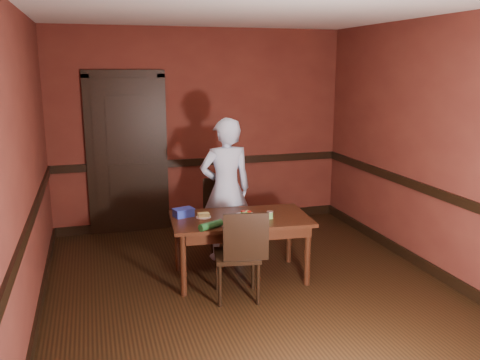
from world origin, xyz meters
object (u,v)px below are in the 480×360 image
chair_near (237,254)px  cheese_saucer (203,216)px  person (226,189)px  food_tub (183,212)px  sauce_jar (270,215)px  dining_table (240,247)px  sandwich_plate (246,216)px  chair_far (227,217)px

chair_near → cheese_saucer: size_ratio=5.82×
person → cheese_saucer: size_ratio=10.64×
person → food_tub: (-0.56, -0.41, -0.11)m
sauce_jar → cheese_saucer: 0.69m
chair_near → person: person is taller
dining_table → sauce_jar: bearing=-20.9°
person → food_tub: 0.71m
dining_table → food_tub: size_ratio=6.03×
chair_near → person: (0.17, 1.05, 0.37)m
dining_table → person: bearing=94.3°
chair_near → sandwich_plate: (0.22, 0.42, 0.24)m
chair_far → chair_near: 1.25m
person → cheese_saucer: 0.64m
cheese_saucer → food_tub: 0.21m
chair_far → person: 0.43m
chair_far → sauce_jar: chair_far is taller
chair_near → food_tub: (-0.39, 0.64, 0.26)m
dining_table → sauce_jar: sauce_jar is taller
dining_table → cheese_saucer: cheese_saucer is taller
person → sandwich_plate: person is taller
sandwich_plate → sauce_jar: (0.23, -0.10, 0.02)m
chair_near → sandwich_plate: chair_near is taller
person → sandwich_plate: 0.65m
cheese_saucer → sandwich_plate: bearing=-16.4°
sandwich_plate → food_tub: 0.65m
dining_table → chair_near: 0.49m
dining_table → chair_near: size_ratio=1.59×
cheese_saucer → chair_far: bearing=58.0°
person → sauce_jar: bearing=109.2°
sandwich_plate → sauce_jar: 0.25m
chair_near → sauce_jar: size_ratio=11.39×
chair_near → cheese_saucer: chair_near is taller
dining_table → cheese_saucer: size_ratio=9.22×
chair_far → food_tub: (-0.62, -0.59, 0.27)m
sauce_jar → chair_near: bearing=-144.6°
food_tub → chair_near: bearing=-73.8°
person → sauce_jar: person is taller
chair_far → sandwich_plate: 0.85m
sandwich_plate → person: bearing=94.4°
cheese_saucer → food_tub: size_ratio=0.65×
chair_far → sandwich_plate: bearing=-79.0°
sandwich_plate → food_tub: (-0.61, 0.22, 0.02)m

